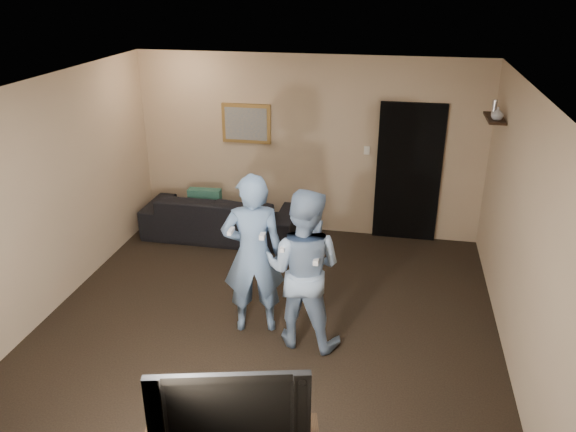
% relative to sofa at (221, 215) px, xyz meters
% --- Properties ---
extents(ground, '(5.00, 5.00, 0.00)m').
position_rel_sofa_xyz_m(ground, '(1.19, -2.00, -0.33)').
color(ground, black).
rests_on(ground, ground).
extents(ceiling, '(5.00, 5.00, 0.04)m').
position_rel_sofa_xyz_m(ceiling, '(1.19, -2.00, 2.27)').
color(ceiling, silver).
rests_on(ceiling, wall_back).
extents(wall_back, '(5.00, 0.04, 2.60)m').
position_rel_sofa_xyz_m(wall_back, '(1.19, 0.50, 0.97)').
color(wall_back, tan).
rests_on(wall_back, ground).
extents(wall_front, '(5.00, 0.04, 2.60)m').
position_rel_sofa_xyz_m(wall_front, '(1.19, -4.50, 0.97)').
color(wall_front, tan).
rests_on(wall_front, ground).
extents(wall_left, '(0.04, 5.00, 2.60)m').
position_rel_sofa_xyz_m(wall_left, '(-1.31, -2.00, 0.97)').
color(wall_left, tan).
rests_on(wall_left, ground).
extents(wall_right, '(0.04, 5.00, 2.60)m').
position_rel_sofa_xyz_m(wall_right, '(3.69, -2.00, 0.97)').
color(wall_right, tan).
rests_on(wall_right, ground).
extents(sofa, '(2.24, 0.88, 0.65)m').
position_rel_sofa_xyz_m(sofa, '(0.00, 0.00, 0.00)').
color(sofa, black).
rests_on(sofa, ground).
extents(throw_pillow, '(0.49, 0.18, 0.48)m').
position_rel_sofa_xyz_m(throw_pillow, '(-0.24, 0.00, 0.15)').
color(throw_pillow, '#18483C').
rests_on(throw_pillow, sofa).
extents(painting_frame, '(0.72, 0.05, 0.57)m').
position_rel_sofa_xyz_m(painting_frame, '(0.29, 0.47, 1.27)').
color(painting_frame, olive).
rests_on(painting_frame, wall_back).
extents(painting_canvas, '(0.62, 0.01, 0.47)m').
position_rel_sofa_xyz_m(painting_canvas, '(0.29, 0.45, 1.27)').
color(painting_canvas, slate).
rests_on(painting_canvas, painting_frame).
extents(doorway, '(0.90, 0.06, 2.00)m').
position_rel_sofa_xyz_m(doorway, '(2.64, 0.47, 0.67)').
color(doorway, black).
rests_on(doorway, ground).
extents(light_switch, '(0.08, 0.02, 0.12)m').
position_rel_sofa_xyz_m(light_switch, '(2.04, 0.47, 0.97)').
color(light_switch, silver).
rests_on(light_switch, wall_back).
extents(wall_shelf, '(0.20, 0.60, 0.03)m').
position_rel_sofa_xyz_m(wall_shelf, '(3.58, -0.20, 1.66)').
color(wall_shelf, black).
rests_on(wall_shelf, wall_right).
extents(shelf_vase, '(0.16, 0.16, 0.15)m').
position_rel_sofa_xyz_m(shelf_vase, '(3.58, -0.35, 1.75)').
color(shelf_vase, '#A7A7AC').
rests_on(shelf_vase, wall_shelf).
extents(shelf_figurine, '(0.06, 0.06, 0.18)m').
position_rel_sofa_xyz_m(shelf_figurine, '(3.58, -0.08, 1.77)').
color(shelf_figurine, silver).
rests_on(shelf_figurine, wall_shelf).
extents(television, '(1.13, 0.42, 0.65)m').
position_rel_sofa_xyz_m(television, '(1.42, -4.25, 0.48)').
color(television, black).
rests_on(television, tv_console).
extents(wii_player_left, '(0.74, 0.58, 1.79)m').
position_rel_sofa_xyz_m(wii_player_left, '(1.06, -2.18, 0.57)').
color(wii_player_left, '#6788B2').
rests_on(wii_player_left, ground).
extents(wii_player_right, '(0.91, 0.75, 1.71)m').
position_rel_sofa_xyz_m(wii_player_right, '(1.62, -2.32, 0.53)').
color(wii_player_right, '#86A2C3').
rests_on(wii_player_right, ground).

